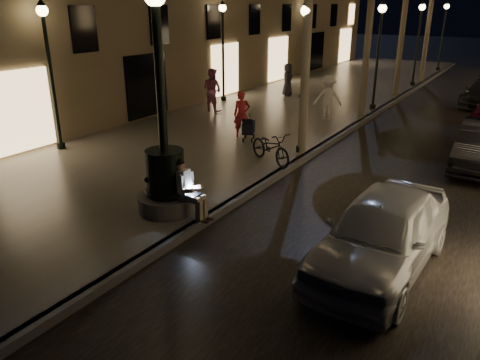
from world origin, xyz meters
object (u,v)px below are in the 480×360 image
Objects in this scene: lamp_left_a at (49,57)px; pedestrian_blue at (303,82)px; lamp_left_c at (307,29)px; lamp_curb_c at (419,33)px; pedestrian_pink at (212,90)px; lamp_curb_b at (379,42)px; pedestrian_dark at (288,80)px; lamp_curb_a at (304,59)px; stroller at (249,128)px; bicycle at (271,147)px; pedestrian_red at (242,114)px; pedestrian_white at (328,98)px; car_front at (382,233)px; lamp_curb_d at (444,27)px; lamp_left_b at (223,39)px; seated_man_laptop at (187,187)px; fountain_lamppost at (165,170)px.

pedestrian_blue is at bearing 76.74° from lamp_left_a.
lamp_left_c is at bearing -167.70° from pedestrian_blue.
pedestrian_pink is at bearing -116.13° from lamp_curb_c.
pedestrian_blue is (-4.05, 0.97, -2.25)m from lamp_curb_b.
pedestrian_dark is at bearing 80.35° from lamp_left_a.
lamp_curb_a is 4.99× the size of stroller.
bicycle is (-0.30, -17.55, -2.53)m from lamp_curb_c.
pedestrian_white is at bearing 33.08° from pedestrian_red.
car_front is at bearing 143.02° from pedestrian_pink.
pedestrian_red is 0.86× the size of pedestrian_pink.
lamp_left_a is 2.83× the size of pedestrian_dark.
lamp_curb_a is at bearing 75.56° from pedestrian_white.
lamp_left_b is at bearing -111.53° from lamp_curb_d.
lamp_left_c is (0.00, 10.00, 0.00)m from lamp_left_b.
lamp_curb_c is at bearing 44.03° from pedestrian_red.
lamp_left_b is at bearing -62.93° from pedestrian_pink.
pedestrian_blue is (2.05, 5.39, -0.19)m from pedestrian_pink.
lamp_curb_c is 1.00× the size of lamp_left_c.
stroller is at bearing 40.43° from lamp_left_a.
car_front is at bearing -72.47° from lamp_curb_b.
stroller is at bearing -97.76° from lamp_curb_c.
lamp_left_c is 18.99m from bicycle.
lamp_curb_c is 12.26m from lamp_left_b.
lamp_left_b reaches higher than seated_man_laptop.
pedestrian_white reaches higher than car_front.
lamp_curb_a is at bearing -48.49° from pedestrian_red.
lamp_curb_a is 17.50m from lamp_left_c.
pedestrian_red is 0.88× the size of bicycle.
lamp_left_b is 3.34m from pedestrian_pink.
fountain_lamppost is 1.08× the size of lamp_curb_c.
pedestrian_blue is at bearing -80.37° from pedestrian_white.
seated_man_laptop is at bearing -59.70° from lamp_left_b.
fountain_lamppost is 3.32× the size of pedestrian_blue.
lamp_curb_d is at bearing 90.00° from lamp_curb_a.
pedestrian_blue is at bearing 44.17° from lamp_left_b.
bicycle is (6.80, -7.55, -2.53)m from lamp_left_b.
lamp_left_b is 2.83× the size of pedestrian_dark.
lamp_curb_c is at bearing 90.00° from lamp_curb_a.
seated_man_laptop is 0.28× the size of lamp_curb_a.
lamp_curb_b is 3.07× the size of pedestrian_blue.
lamp_curb_b is at bearing -134.86° from pedestrian_white.
stroller is at bearing -49.44° from lamp_left_b.
pedestrian_pink is at bearing 102.70° from pedestrian_red.
pedestrian_pink is 1.05× the size of pedestrian_white.
fountain_lamppost is 14.16m from lamp_curb_b.
lamp_curb_a is at bearing -90.00° from lamp_curb_b.
lamp_curb_a is 3.50m from pedestrian_red.
lamp_curb_d is at bearing 47.34° from pedestrian_red.
lamp_curb_a is 1.00× the size of lamp_curb_d.
pedestrian_red is at bearing -96.48° from lamp_curb_d.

